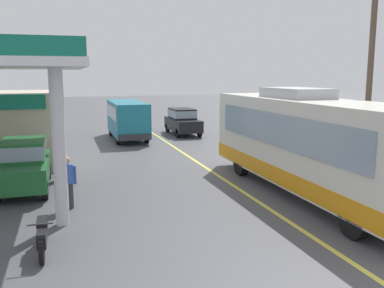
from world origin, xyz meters
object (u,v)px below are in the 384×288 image
object	(u,v)px
minibus_opposing_lane	(127,117)
pedestrian_near_pump	(67,180)
car_trailing_behind_bus	(183,120)
motorcycle_parked_forecourt	(43,235)
coach_bus_main	(309,146)
car_at_pump	(24,162)

from	to	relation	value
minibus_opposing_lane	pedestrian_near_pump	world-z (taller)	minibus_opposing_lane
car_trailing_behind_bus	motorcycle_parked_forecourt	bearing A→B (deg)	-114.99
car_trailing_behind_bus	coach_bus_main	bearing A→B (deg)	-89.43
coach_bus_main	motorcycle_parked_forecourt	world-z (taller)	coach_bus_main
coach_bus_main	car_at_pump	distance (m)	10.25
motorcycle_parked_forecourt	pedestrian_near_pump	bearing A→B (deg)	79.40
motorcycle_parked_forecourt	car_trailing_behind_bus	distance (m)	20.18
car_at_pump	motorcycle_parked_forecourt	xyz separation A→B (m)	(0.89, -6.10, -0.57)
car_at_pump	car_trailing_behind_bus	bearing A→B (deg)	52.32
car_at_pump	motorcycle_parked_forecourt	distance (m)	6.19
car_at_pump	car_trailing_behind_bus	xyz separation A→B (m)	(9.42, 12.19, 0.00)
car_at_pump	pedestrian_near_pump	world-z (taller)	car_at_pump
minibus_opposing_lane	car_trailing_behind_bus	distance (m)	4.21
car_at_pump	motorcycle_parked_forecourt	size ratio (longest dim) A/B	2.33
coach_bus_main	pedestrian_near_pump	bearing A→B (deg)	174.76
coach_bus_main	car_at_pump	bearing A→B (deg)	159.46
minibus_opposing_lane	motorcycle_parked_forecourt	bearing A→B (deg)	-104.61
coach_bus_main	minibus_opposing_lane	bearing A→B (deg)	105.96
car_at_pump	minibus_opposing_lane	xyz separation A→B (m)	(5.37, 11.10, 0.46)
coach_bus_main	pedestrian_near_pump	xyz separation A→B (m)	(-8.07, 0.74, -0.79)
minibus_opposing_lane	car_trailing_behind_bus	size ratio (longest dim) A/B	1.46
motorcycle_parked_forecourt	coach_bus_main	bearing A→B (deg)	16.13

